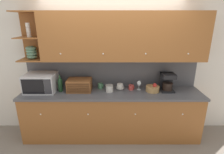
{
  "coord_description": "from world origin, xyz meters",
  "views": [
    {
      "loc": [
        0.01,
        -3.22,
        2.16
      ],
      "look_at": [
        0.0,
        -0.21,
        1.17
      ],
      "focal_mm": 28.0,
      "sensor_mm": 36.0,
      "label": 1
    }
  ],
  "objects_px": {
    "mug": "(132,87)",
    "fruit_basket": "(153,88)",
    "storage_canister": "(110,88)",
    "wine_glass": "(139,84)",
    "mug_blue_second": "(101,86)",
    "bowl_stack_on_counter": "(120,86)",
    "coffee_maker": "(167,82)",
    "wine_bottle": "(61,84)",
    "bread_box": "(80,85)",
    "microwave": "(41,82)"
  },
  "relations": [
    {
      "from": "mug",
      "to": "fruit_basket",
      "type": "bearing_deg",
      "value": -11.54
    },
    {
      "from": "storage_canister",
      "to": "wine_glass",
      "type": "distance_m",
      "value": 0.56
    },
    {
      "from": "mug_blue_second",
      "to": "bowl_stack_on_counter",
      "type": "distance_m",
      "value": 0.37
    },
    {
      "from": "bowl_stack_on_counter",
      "to": "wine_glass",
      "type": "height_order",
      "value": "wine_glass"
    },
    {
      "from": "wine_glass",
      "to": "storage_canister",
      "type": "bearing_deg",
      "value": -170.1
    },
    {
      "from": "mug",
      "to": "coffee_maker",
      "type": "height_order",
      "value": "coffee_maker"
    },
    {
      "from": "wine_bottle",
      "to": "mug",
      "type": "xyz_separation_m",
      "value": [
        1.3,
        0.07,
        -0.09
      ]
    },
    {
      "from": "fruit_basket",
      "to": "bread_box",
      "type": "bearing_deg",
      "value": 178.83
    },
    {
      "from": "mug_blue_second",
      "to": "fruit_basket",
      "type": "distance_m",
      "value": 0.97
    },
    {
      "from": "mug",
      "to": "coffee_maker",
      "type": "distance_m",
      "value": 0.66
    },
    {
      "from": "bowl_stack_on_counter",
      "to": "wine_bottle",
      "type": "bearing_deg",
      "value": -174.88
    },
    {
      "from": "microwave",
      "to": "wine_bottle",
      "type": "distance_m",
      "value": 0.35
    },
    {
      "from": "mug_blue_second",
      "to": "bread_box",
      "type": "bearing_deg",
      "value": -161.77
    },
    {
      "from": "coffee_maker",
      "to": "fruit_basket",
      "type": "bearing_deg",
      "value": -170.03
    },
    {
      "from": "mug_blue_second",
      "to": "storage_canister",
      "type": "height_order",
      "value": "storage_canister"
    },
    {
      "from": "wine_bottle",
      "to": "mug",
      "type": "distance_m",
      "value": 1.3
    },
    {
      "from": "bowl_stack_on_counter",
      "to": "fruit_basket",
      "type": "xyz_separation_m",
      "value": [
        0.59,
        -0.1,
        0.0
      ]
    },
    {
      "from": "bread_box",
      "to": "wine_glass",
      "type": "distance_m",
      "value": 1.1
    },
    {
      "from": "storage_canister",
      "to": "mug_blue_second",
      "type": "bearing_deg",
      "value": 137.52
    },
    {
      "from": "bread_box",
      "to": "coffee_maker",
      "type": "relative_size",
      "value": 1.3
    },
    {
      "from": "coffee_maker",
      "to": "storage_canister",
      "type": "bearing_deg",
      "value": -176.91
    },
    {
      "from": "storage_canister",
      "to": "coffee_maker",
      "type": "xyz_separation_m",
      "value": [
        1.05,
        0.06,
        0.1
      ]
    },
    {
      "from": "microwave",
      "to": "mug_blue_second",
      "type": "xyz_separation_m",
      "value": [
        1.07,
        0.13,
        -0.12
      ]
    },
    {
      "from": "bread_box",
      "to": "storage_canister",
      "type": "relative_size",
      "value": 3.04
    },
    {
      "from": "bread_box",
      "to": "mug",
      "type": "distance_m",
      "value": 0.95
    },
    {
      "from": "wine_bottle",
      "to": "mug",
      "type": "bearing_deg",
      "value": 3.15
    },
    {
      "from": "microwave",
      "to": "wine_bottle",
      "type": "relative_size",
      "value": 1.73
    },
    {
      "from": "wine_bottle",
      "to": "storage_canister",
      "type": "bearing_deg",
      "value": -1.08
    },
    {
      "from": "bread_box",
      "to": "fruit_basket",
      "type": "height_order",
      "value": "bread_box"
    },
    {
      "from": "microwave",
      "to": "bowl_stack_on_counter",
      "type": "relative_size",
      "value": 3.69
    },
    {
      "from": "wine_bottle",
      "to": "bowl_stack_on_counter",
      "type": "xyz_separation_m",
      "value": [
        1.09,
        0.1,
        -0.09
      ]
    },
    {
      "from": "mug_blue_second",
      "to": "wine_glass",
      "type": "xyz_separation_m",
      "value": [
        0.72,
        -0.06,
        0.07
      ]
    },
    {
      "from": "fruit_basket",
      "to": "coffee_maker",
      "type": "relative_size",
      "value": 0.74
    },
    {
      "from": "mug_blue_second",
      "to": "coffee_maker",
      "type": "height_order",
      "value": "coffee_maker"
    },
    {
      "from": "microwave",
      "to": "storage_canister",
      "type": "relative_size",
      "value": 3.79
    },
    {
      "from": "wine_bottle",
      "to": "bowl_stack_on_counter",
      "type": "bearing_deg",
      "value": 5.12
    },
    {
      "from": "storage_canister",
      "to": "fruit_basket",
      "type": "height_order",
      "value": "fruit_basket"
    },
    {
      "from": "wine_glass",
      "to": "fruit_basket",
      "type": "xyz_separation_m",
      "value": [
        0.24,
        -0.09,
        -0.06
      ]
    },
    {
      "from": "mug_blue_second",
      "to": "mug",
      "type": "xyz_separation_m",
      "value": [
        0.58,
        -0.07,
        -0.0
      ]
    },
    {
      "from": "wine_bottle",
      "to": "fruit_basket",
      "type": "height_order",
      "value": "wine_bottle"
    },
    {
      "from": "microwave",
      "to": "coffee_maker",
      "type": "relative_size",
      "value": 1.63
    },
    {
      "from": "mug_blue_second",
      "to": "storage_canister",
      "type": "bearing_deg",
      "value": -42.48
    },
    {
      "from": "bread_box",
      "to": "storage_canister",
      "type": "bearing_deg",
      "value": -3.89
    },
    {
      "from": "mug_blue_second",
      "to": "fruit_basket",
      "type": "xyz_separation_m",
      "value": [
        0.96,
        -0.15,
        0.01
      ]
    },
    {
      "from": "microwave",
      "to": "fruit_basket",
      "type": "height_order",
      "value": "microwave"
    },
    {
      "from": "wine_glass",
      "to": "coffee_maker",
      "type": "height_order",
      "value": "coffee_maker"
    },
    {
      "from": "wine_glass",
      "to": "fruit_basket",
      "type": "height_order",
      "value": "wine_glass"
    },
    {
      "from": "storage_canister",
      "to": "wine_glass",
      "type": "height_order",
      "value": "wine_glass"
    },
    {
      "from": "storage_canister",
      "to": "bread_box",
      "type": "bearing_deg",
      "value": 176.11
    },
    {
      "from": "mug_blue_second",
      "to": "mug",
      "type": "height_order",
      "value": "mug_blue_second"
    }
  ]
}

